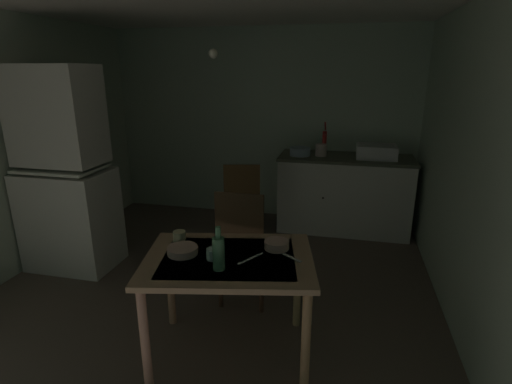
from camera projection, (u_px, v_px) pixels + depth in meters
ground_plane at (214, 288)px, 3.53m from camera, size 4.97×4.97×0.00m
wall_back at (262, 125)px, 5.07m from camera, size 3.93×0.10×2.37m
wall_left at (5, 148)px, 3.59m from camera, size 0.10×4.07×2.37m
wall_right at (476, 172)px, 2.76m from camera, size 0.10×4.07×2.37m
hutch_cabinet at (65, 178)px, 3.71m from camera, size 0.81×0.55×1.92m
counter_cabinet at (344, 194)px, 4.72m from camera, size 1.54×0.64×0.90m
sink_basin at (376, 151)px, 4.49m from camera, size 0.44×0.34×0.15m
hand_pump at (324, 141)px, 4.63m from camera, size 0.05×0.27×0.39m
mixing_bowl_counter at (300, 152)px, 4.64m from camera, size 0.24×0.24×0.09m
stoneware_crock at (321, 150)px, 4.60m from camera, size 0.13×0.13×0.14m
dining_table at (229, 271)px, 2.55m from camera, size 1.20×0.96×0.73m
chair_far_side at (243, 246)px, 3.16m from camera, size 0.40×0.40×1.00m
chair_by_counter at (242, 201)px, 4.30m from camera, size 0.48×0.48×0.93m
serving_bowl_wide at (183, 250)px, 2.56m from camera, size 0.20×0.20×0.05m
soup_bowl_small at (277, 245)px, 2.64m from camera, size 0.16×0.16×0.06m
teacup_cream at (213, 254)px, 2.49m from camera, size 0.09×0.09×0.07m
teacup_mint at (179, 237)px, 2.73m from camera, size 0.09×0.09×0.08m
glass_bottle at (219, 252)px, 2.34m from camera, size 0.07×0.07×0.27m
table_knife at (251, 258)px, 2.50m from camera, size 0.13×0.19×0.00m
teaspoon_near_bowl at (292, 258)px, 2.51m from camera, size 0.14×0.11×0.00m
pendant_bulb at (213, 54)px, 3.26m from camera, size 0.08×0.08×0.08m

